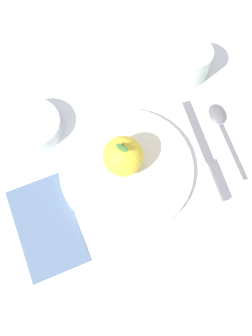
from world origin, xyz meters
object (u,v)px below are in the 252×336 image
Objects in this scene: cup at (192,62)px; linen_napkin at (47,225)px; side_bowl at (34,125)px; knife at (209,157)px; dinner_plate at (126,170)px; apple at (123,156)px; spoon at (221,122)px.

cup is 0.45m from linen_napkin.
knife is at bearing 98.12° from side_bowl.
knife is (-0.08, 0.15, -0.01)m from dinner_plate.
apple is at bearing -134.74° from dinner_plate.
cup is at bearing 167.25° from dinner_plate.
spoon is (-0.16, 0.15, -0.00)m from dinner_plate.
knife is 0.08m from spoon.
apple reaches higher than side_bowl.
cup is (-0.26, 0.07, -0.01)m from apple.
linen_napkin is at bearing -35.78° from dinner_plate.
cup is 0.42× the size of linen_napkin.
dinner_plate is 1.69× the size of spoon.
dinner_plate is 1.43× the size of linen_napkin.
spoon is at bearing 110.55° from side_bowl.
cup is (-0.24, 0.27, 0.02)m from side_bowl.
cup is 0.14m from spoon.
linen_napkin is (0.23, -0.26, -0.00)m from knife.
knife is 0.34m from linen_napkin.
knife reaches higher than linen_napkin.
linen_napkin is at bearing -39.86° from spoon.
apple is at bearing 84.07° from side_bowl.
knife is at bearing 118.11° from dinner_plate.
knife is (-0.07, 0.16, -0.05)m from apple.
apple is 0.84× the size of side_bowl.
apple is 0.20m from side_bowl.
spoon is (-0.08, 0.00, 0.00)m from knife.
cup is at bearing -136.98° from spoon.
linen_napkin is at bearing 28.98° from side_bowl.
apple is at bearing 147.87° from linen_napkin.
spoon is 0.41m from linen_napkin.
side_bowl is at bearing -48.45° from cup.
apple reaches higher than knife.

